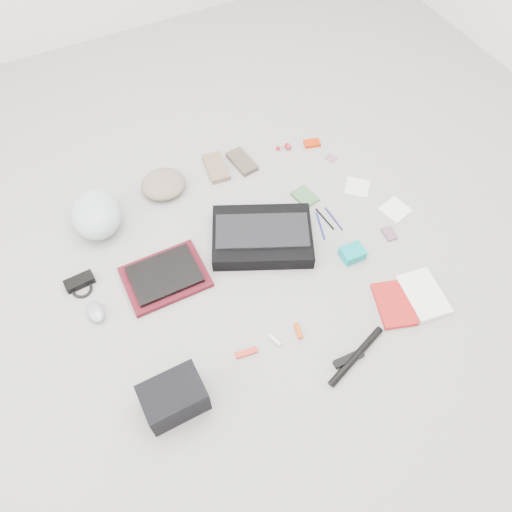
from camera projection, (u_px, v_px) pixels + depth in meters
name	position (u px, v px, depth m)	size (l,w,h in m)	color
ground_plane	(256.00, 262.00, 2.24)	(4.00, 4.00, 0.00)	gray
messenger_bag	(262.00, 236.00, 2.28)	(0.45, 0.32, 0.08)	black
bag_flap	(262.00, 231.00, 2.24)	(0.42, 0.19, 0.01)	black
laptop_sleeve	(165.00, 277.00, 2.18)	(0.35, 0.26, 0.02)	#4F0E19
laptop	(165.00, 274.00, 2.17)	(0.29, 0.21, 0.02)	black
bike_helmet	(96.00, 214.00, 2.29)	(0.23, 0.28, 0.17)	#AFCAC6
beanie	(164.00, 184.00, 2.45)	(0.22, 0.21, 0.08)	#806F5E
mitten_left	(216.00, 167.00, 2.55)	(0.10, 0.19, 0.03)	#826753
mitten_right	(242.00, 162.00, 2.57)	(0.09, 0.18, 0.03)	#524A3D
power_brick	(80.00, 282.00, 2.16)	(0.13, 0.06, 0.03)	black
cable_coil	(82.00, 289.00, 2.16)	(0.09, 0.09, 0.01)	black
mouse	(96.00, 312.00, 2.08)	(0.07, 0.11, 0.04)	#8D8CA1
camera_bag	(174.00, 398.00, 1.82)	(0.23, 0.16, 0.15)	black
multitool	(246.00, 353.00, 1.99)	(0.09, 0.02, 0.01)	red
toiletry_tube_white	(275.00, 340.00, 2.02)	(0.02, 0.02, 0.06)	silver
toiletry_tube_orange	(298.00, 331.00, 2.04)	(0.02, 0.02, 0.07)	#C5480F
u_lock	(349.00, 359.00, 1.97)	(0.13, 0.03, 0.03)	black
bike_pump	(356.00, 356.00, 1.98)	(0.03, 0.03, 0.32)	black
book_red	(394.00, 304.00, 2.11)	(0.14, 0.22, 0.02)	red
book_white	(423.00, 295.00, 2.13)	(0.15, 0.23, 0.02)	white
notepad	(305.00, 197.00, 2.45)	(0.09, 0.12, 0.01)	#3D683F
pen_blue	(320.00, 226.00, 2.35)	(0.01, 0.01, 0.16)	#1F29A2
pen_black	(325.00, 219.00, 2.37)	(0.01, 0.01, 0.14)	black
pen_navy	(334.00, 219.00, 2.37)	(0.01, 0.01, 0.15)	navy
accordion_wallet	(352.00, 253.00, 2.24)	(0.10, 0.08, 0.05)	#049C9C
card_deck	(389.00, 234.00, 2.32)	(0.05, 0.07, 0.01)	slate
napkin_top	(357.00, 187.00, 2.49)	(0.12, 0.12, 0.01)	white
napkin_bottom	(395.00, 210.00, 2.41)	(0.12, 0.12, 0.01)	white
lollipop_a	(278.00, 148.00, 2.63)	(0.02, 0.02, 0.02)	#BA0A16
lollipop_b	(287.00, 145.00, 2.64)	(0.03, 0.03, 0.03)	#9D1D08
lollipop_c	(289.00, 147.00, 2.63)	(0.03, 0.03, 0.03)	#B61E35
altoids_tin	(312.00, 143.00, 2.65)	(0.08, 0.05, 0.02)	red
stamp_sheet	(331.00, 158.00, 2.60)	(0.05, 0.05, 0.00)	gray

